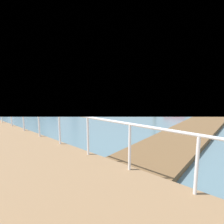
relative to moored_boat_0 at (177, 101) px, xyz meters
The scene contains 9 objects.
ground_plane 15.49m from the moored_boat_0, 150.04° to the left, with size 300.00×300.00×0.00m, color slate.
floating_dock 11.21m from the moored_boat_0, 156.76° to the right, with size 13.24×2.00×0.18m, color brown.
boardwalk_railing 16.60m from the moored_boat_0, behind, with size 0.06×28.85×1.08m.
dock_piling_3 7.03m from the moored_boat_0, behind, with size 0.25×0.25×2.13m, color brown.
moored_boat_0 is the anchor object (origin of this frame).
skyline_tower_4 130.74m from the moored_boat_0, 75.31° to the left, with size 12.71×11.98×29.52m, color #8C939E.
skyline_tower_5 149.01m from the moored_boat_0, 70.36° to the left, with size 11.24×9.00×87.01m, color #8C939E.
skyline_tower_6 154.56m from the moored_boat_0, 65.08° to the left, with size 8.24×7.28×33.10m, color slate.
skyline_tower_7 163.77m from the moored_boat_0, 57.45° to the left, with size 6.61×6.55×69.15m, color gray.
Camera 1 is at (-6.14, 5.63, 2.23)m, focal length 27.04 mm.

